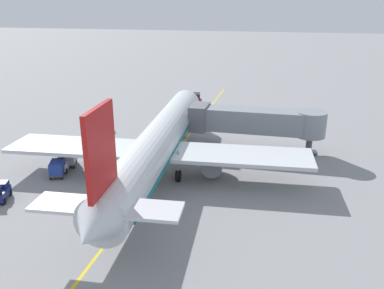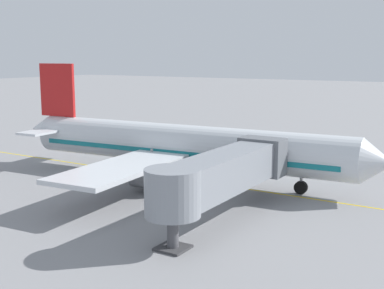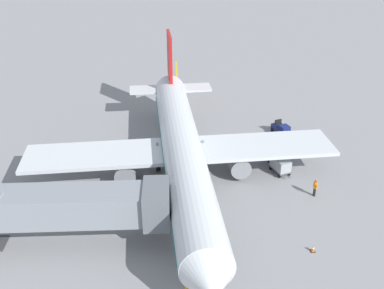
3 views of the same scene
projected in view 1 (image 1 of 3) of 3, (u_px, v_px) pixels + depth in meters
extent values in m
plane|color=gray|center=(166.00, 166.00, 42.84)|extent=(400.00, 400.00, 0.00)
cube|color=gold|center=(166.00, 166.00, 42.83)|extent=(0.24, 80.00, 0.01)
cylinder|color=silver|center=(159.00, 141.00, 40.27)|extent=(6.02, 32.18, 3.70)
cube|color=#14707A|center=(159.00, 146.00, 40.43)|extent=(5.87, 29.63, 0.44)
cone|color=silver|center=(187.00, 101.00, 56.27)|extent=(3.79, 2.66, 3.63)
cone|color=silver|center=(91.00, 231.00, 23.99)|extent=(3.34, 3.02, 3.14)
cube|color=black|center=(185.00, 100.00, 54.37)|extent=(2.85, 1.30, 0.60)
cube|color=silver|center=(157.00, 151.00, 39.56)|extent=(30.30, 7.37, 0.36)
cylinder|color=gray|center=(107.00, 157.00, 41.53)|extent=(2.23, 3.34, 2.00)
cylinder|color=gray|center=(213.00, 163.00, 39.92)|extent=(2.23, 3.34, 2.00)
cube|color=red|center=(101.00, 150.00, 24.77)|extent=(0.64, 4.41, 5.50)
cube|color=silver|center=(107.00, 207.00, 26.32)|extent=(10.16, 3.32, 0.24)
cylinder|color=black|center=(180.00, 133.00, 51.61)|extent=(0.53, 1.13, 1.10)
cylinder|color=gray|center=(180.00, 121.00, 51.09)|extent=(0.24, 0.24, 2.00)
cylinder|color=black|center=(132.00, 173.00, 39.67)|extent=(0.53, 1.13, 1.10)
cylinder|color=gray|center=(132.00, 158.00, 39.14)|extent=(0.24, 0.24, 2.00)
cylinder|color=black|center=(178.00, 176.00, 39.00)|extent=(0.53, 1.13, 1.10)
cylinder|color=gray|center=(178.00, 161.00, 38.47)|extent=(0.24, 0.24, 2.00)
cube|color=gray|center=(250.00, 120.00, 46.63)|extent=(13.65, 2.80, 2.60)
cube|color=slate|center=(199.00, 117.00, 47.92)|extent=(2.00, 3.50, 2.99)
cylinder|color=gray|center=(311.00, 124.00, 45.17)|extent=(3.36, 3.36, 2.86)
cylinder|color=#4C4C51|center=(309.00, 144.00, 45.98)|extent=(0.70, 0.70, 2.19)
cube|color=#38383A|center=(308.00, 152.00, 46.32)|extent=(1.80, 1.80, 0.16)
cube|color=#B21E1E|center=(195.00, 104.00, 64.76)|extent=(2.94, 4.72, 0.90)
cube|color=black|center=(195.00, 97.00, 65.35)|extent=(1.95, 2.11, 1.10)
cube|color=#B21E1E|center=(194.00, 103.00, 63.10)|extent=(2.03, 1.41, 0.36)
cylinder|color=black|center=(200.00, 109.00, 63.52)|extent=(0.49, 0.85, 0.80)
cylinder|color=black|center=(188.00, 109.00, 63.61)|extent=(0.49, 0.85, 0.80)
cylinder|color=black|center=(201.00, 105.00, 66.21)|extent=(0.49, 0.85, 0.80)
cylinder|color=black|center=(189.00, 105.00, 66.30)|extent=(0.49, 0.85, 0.80)
cube|color=navy|center=(0.00, 194.00, 35.22)|extent=(1.98, 2.76, 0.70)
cube|color=navy|center=(2.00, 184.00, 35.67)|extent=(1.32, 1.33, 0.44)
cylinder|color=black|center=(10.00, 192.00, 36.22)|extent=(0.38, 0.59, 0.56)
cylinder|color=black|center=(4.00, 201.00, 34.58)|extent=(0.38, 0.59, 0.56)
cube|color=silver|center=(63.00, 165.00, 41.44)|extent=(1.75, 2.71, 0.70)
cube|color=silver|center=(64.00, 157.00, 41.90)|extent=(1.24, 1.26, 0.44)
cube|color=black|center=(60.00, 161.00, 40.57)|extent=(0.85, 0.35, 0.64)
cylinder|color=black|center=(62.00, 158.00, 41.34)|extent=(0.14, 0.27, 0.54)
cylinder|color=black|center=(60.00, 165.00, 42.38)|extent=(0.32, 0.59, 0.56)
cylinder|color=black|center=(71.00, 164.00, 42.39)|extent=(0.32, 0.59, 0.56)
cylinder|color=black|center=(55.00, 171.00, 40.73)|extent=(0.32, 0.59, 0.56)
cylinder|color=black|center=(66.00, 171.00, 40.74)|extent=(0.32, 0.59, 0.56)
cube|color=#4C4C51|center=(70.00, 162.00, 42.64)|extent=(1.98, 2.51, 0.12)
cube|color=#999EA3|center=(69.00, 157.00, 42.43)|extent=(1.88, 2.39, 1.10)
cylinder|color=#4C4C51|center=(72.00, 157.00, 44.00)|extent=(0.31, 0.68, 0.07)
cylinder|color=black|center=(66.00, 162.00, 43.43)|extent=(0.24, 0.38, 0.36)
cylinder|color=black|center=(76.00, 161.00, 43.55)|extent=(0.24, 0.38, 0.36)
cylinder|color=black|center=(63.00, 167.00, 41.89)|extent=(0.24, 0.38, 0.36)
cylinder|color=black|center=(74.00, 167.00, 42.01)|extent=(0.24, 0.38, 0.36)
cube|color=#4C4C51|center=(58.00, 172.00, 40.09)|extent=(1.98, 2.51, 0.12)
cube|color=#233D9E|center=(57.00, 167.00, 39.88)|extent=(1.88, 2.39, 1.10)
cylinder|color=#4C4C51|center=(60.00, 167.00, 41.44)|extent=(0.31, 0.68, 0.07)
cylinder|color=black|center=(54.00, 172.00, 40.87)|extent=(0.24, 0.38, 0.36)
cylinder|color=black|center=(65.00, 171.00, 41.00)|extent=(0.24, 0.38, 0.36)
cylinder|color=black|center=(51.00, 178.00, 39.33)|extent=(0.24, 0.38, 0.36)
cylinder|color=black|center=(62.00, 178.00, 39.46)|extent=(0.24, 0.38, 0.36)
cylinder|color=#232328|center=(70.00, 148.00, 46.85)|extent=(0.15, 0.15, 0.85)
cylinder|color=#232328|center=(71.00, 147.00, 47.03)|extent=(0.15, 0.15, 0.85)
cube|color=orange|center=(70.00, 141.00, 46.70)|extent=(0.28, 0.41, 0.60)
cylinder|color=orange|center=(69.00, 143.00, 46.48)|extent=(0.12, 0.23, 0.57)
cylinder|color=orange|center=(70.00, 141.00, 46.95)|extent=(0.12, 0.23, 0.57)
sphere|color=#997051|center=(69.00, 138.00, 46.55)|extent=(0.22, 0.22, 0.22)
cube|color=red|center=(69.00, 138.00, 46.55)|extent=(0.11, 0.27, 0.10)
cube|color=black|center=(114.00, 133.00, 53.41)|extent=(0.36, 0.36, 0.04)
cone|color=orange|center=(114.00, 131.00, 53.31)|extent=(0.30, 0.30, 0.55)
cylinder|color=white|center=(114.00, 130.00, 53.30)|extent=(0.21, 0.21, 0.06)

